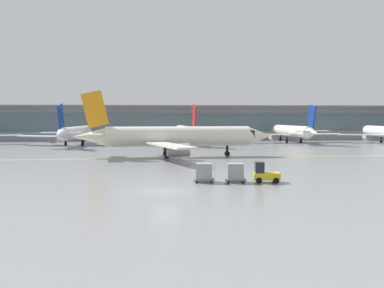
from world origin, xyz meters
The scene contains 10 objects.
ground_plane centered at (0.00, 0.00, 0.00)m, with size 400.00×400.00×0.00m, color gray.
taxiway_centreline_stripe centered at (2.95, 30.60, 0.00)m, with size 110.00×0.36×0.01m, color yellow.
terminal_concourse centered at (0.00, 88.18, 4.92)m, with size 198.20×11.00×9.60m.
gate_airplane_2 centered at (-18.94, 62.76, 2.77)m, with size 25.84×27.88×9.23m.
gate_airplane_3 centered at (6.56, 65.29, 2.77)m, with size 25.80×27.88×9.23m.
gate_airplane_4 centered at (33.44, 68.41, 2.77)m, with size 25.79×27.88×9.23m.
taxiing_regional_jet centered at (2.53, 32.58, 3.25)m, with size 32.71×30.43×10.84m.
baggage_tug centered at (10.25, 4.26, 0.89)m, with size 2.75×1.88×2.10m.
cargo_dolly_lead centered at (7.32, 4.61, 1.05)m, with size 2.28×1.84×1.94m.
cargo_dolly_trailing centered at (4.17, 5.00, 1.05)m, with size 2.28×1.84×1.94m.
Camera 1 is at (-0.78, -39.16, 6.81)m, focal length 41.10 mm.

